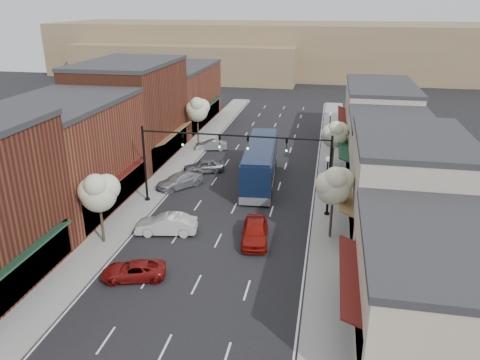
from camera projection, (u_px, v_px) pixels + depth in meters
The scene contains 29 objects.
ground at pixel (212, 254), 33.60m from camera, with size 160.00×160.00×0.00m, color black.
sidewalk_left at pixel (179, 163), 52.02m from camera, with size 2.80×73.00×0.15m, color gray.
sidewalk_right at pixel (333, 173), 49.03m from camera, with size 2.80×73.00×0.15m, color gray.
curb_left at pixel (191, 164), 51.77m from camera, with size 0.25×73.00×0.17m, color gray.
curb_right at pixel (319, 172), 49.28m from camera, with size 0.25×73.00×0.17m, color gray.
bldg_left_midnear at pixel (66, 155), 39.96m from camera, with size 10.14×14.10×9.40m.
bldg_left_midfar at pixel (131, 111), 52.52m from camera, with size 10.14×14.10×10.90m.
bldg_left_far at pixel (177, 96), 67.63m from camera, with size 10.14×18.10×8.40m.
bldg_right_near at pixel (434, 287), 24.62m from camera, with size 9.14×12.10×5.90m.
bldg_right_midnear at pixel (406, 186), 35.26m from camera, with size 9.14×12.10×7.90m.
bldg_right_midfar at pixel (389, 149), 46.53m from camera, with size 9.14×12.10×6.40m.
bldg_right_far at pixel (378, 113), 59.18m from camera, with size 9.14×16.10×7.40m.
hill_far at pixel (302, 49), 113.93m from camera, with size 120.00×30.00×12.00m, color #7A6647.
hill_near at pixel (189, 61), 108.09m from camera, with size 50.00×20.00×8.00m, color #7A6647.
signal_mast_right at pixel (301, 162), 38.27m from camera, with size 8.22×0.46×7.00m.
signal_mast_left at pixel (170, 154), 40.27m from camera, with size 8.22×0.46×7.00m.
tree_right_near at pixel (334, 184), 34.14m from camera, with size 2.85×2.65×5.95m.
tree_right_far at pixel (335, 133), 48.96m from camera, with size 2.85×2.65×5.43m.
tree_left_near at pixel (99, 191), 33.50m from camera, with size 2.85×2.65×5.69m.
tree_left_far at pixel (198, 109), 57.19m from camera, with size 2.85×2.65×6.13m.
lamp_post_near at pixel (327, 172), 40.76m from camera, with size 0.44×0.44×4.44m.
lamp_post_far at pixel (330, 124), 56.80m from camera, with size 0.44×0.44×4.44m.
coach_bus at pixel (260, 163), 46.21m from camera, with size 3.76×12.99×3.92m.
red_hatchback at pixel (255, 231), 35.03m from camera, with size 1.95×4.85×1.65m, color maroon.
parked_car_a at pixel (133, 271), 30.41m from camera, with size 1.93×4.19×1.17m, color maroon.
parked_car_b at pixel (166, 224), 36.24m from camera, with size 1.65×4.72×1.56m, color silver.
parked_car_c at pixel (179, 181), 45.28m from camera, with size 1.98×4.87×1.41m, color #A1A2A7.
parked_car_d at pixel (204, 166), 49.18m from camera, with size 1.72×4.26×1.45m, color #54565C.
parked_car_e at pixel (211, 145), 56.67m from camera, with size 1.33×3.80×1.25m, color #A5A5AA.
Camera 1 is at (7.61, -28.54, 17.00)m, focal length 35.00 mm.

